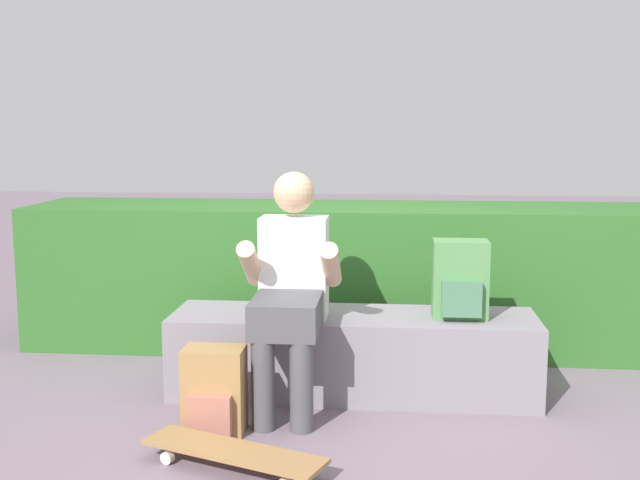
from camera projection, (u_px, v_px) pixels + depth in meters
ground_plane at (350, 413)px, 3.83m from camera, size 24.00×24.00×0.00m
bench_main at (353, 354)px, 4.09m from camera, size 1.91×0.51×0.43m
person_skater at (291, 284)px, 3.84m from camera, size 0.49×0.62×1.18m
skateboard_near_person at (233, 453)px, 3.19m from camera, size 0.82×0.48×0.09m
backpack_on_bench at (460, 280)px, 3.97m from camera, size 0.28×0.23×0.40m
backpack_on_ground at (214, 392)px, 3.57m from camera, size 0.28×0.23×0.40m
hedge_row at (437, 277)px, 4.93m from camera, size 5.19×0.80×0.90m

